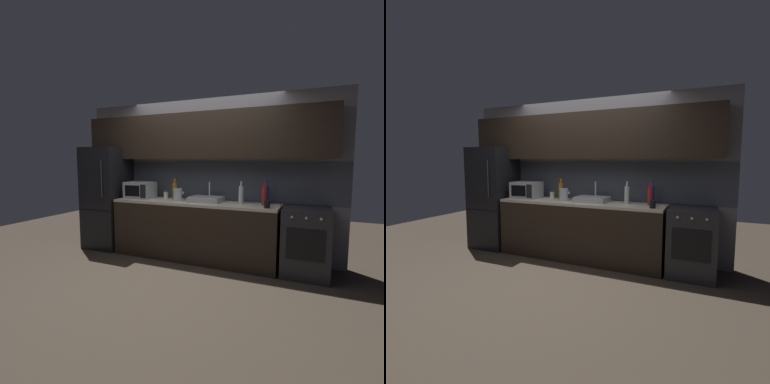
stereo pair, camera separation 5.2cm
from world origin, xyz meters
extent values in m
plane|color=#2D261E|center=(0.00, 0.00, 0.00)|extent=(10.00, 10.00, 0.00)
cube|color=slate|center=(0.00, 1.30, 1.25)|extent=(4.31, 0.10, 2.50)
cube|color=#3D424C|center=(0.00, 1.25, 1.20)|extent=(4.31, 0.01, 0.60)
cube|color=black|center=(0.00, 1.08, 1.90)|extent=(3.96, 0.34, 0.70)
cube|color=black|center=(0.00, 0.90, 0.43)|extent=(2.57, 0.60, 0.86)
cube|color=beige|center=(0.00, 0.90, 0.88)|extent=(2.57, 0.60, 0.04)
cube|color=black|center=(-1.66, 0.90, 0.87)|extent=(0.68, 0.66, 1.75)
cube|color=black|center=(-1.66, 0.57, 0.70)|extent=(0.67, 0.00, 0.01)
cylinder|color=#333333|center=(-1.48, 0.55, 1.22)|extent=(0.02, 0.02, 0.61)
cube|color=#232326|center=(1.62, 0.90, 0.45)|extent=(0.60, 0.60, 0.90)
cube|color=black|center=(1.62, 0.60, 0.50)|extent=(0.45, 0.01, 0.40)
cylinder|color=#B2B2B7|center=(1.46, 0.59, 0.83)|extent=(0.03, 0.02, 0.03)
cylinder|color=#B2B2B7|center=(1.62, 0.59, 0.83)|extent=(0.03, 0.02, 0.03)
cylinder|color=#B2B2B7|center=(1.79, 0.59, 0.83)|extent=(0.03, 0.02, 0.03)
cube|color=#A8AAAF|center=(-0.98, 0.92, 1.04)|extent=(0.46, 0.34, 0.27)
cube|color=black|center=(-1.03, 0.75, 1.04)|extent=(0.28, 0.01, 0.18)
cube|color=black|center=(-0.82, 0.75, 1.04)|extent=(0.10, 0.01, 0.22)
cube|color=#ADAFB5|center=(0.20, 0.93, 0.94)|extent=(0.48, 0.38, 0.08)
cylinder|color=silver|center=(0.20, 1.06, 1.09)|extent=(0.02, 0.02, 0.22)
cylinder|color=#B7BABF|center=(-0.26, 0.88, 1.00)|extent=(0.14, 0.14, 0.19)
sphere|color=black|center=(-0.26, 0.88, 1.11)|extent=(0.02, 0.02, 0.02)
cone|color=#B7BABF|center=(-0.17, 0.88, 1.04)|extent=(0.03, 0.03, 0.05)
cylinder|color=silver|center=(0.72, 0.95, 1.03)|extent=(0.07, 0.07, 0.26)
cylinder|color=silver|center=(0.72, 0.95, 1.19)|extent=(0.03, 0.03, 0.07)
cylinder|color=#A82323|center=(1.06, 0.94, 1.03)|extent=(0.07, 0.07, 0.26)
cylinder|color=#A82323|center=(1.06, 0.94, 1.19)|extent=(0.03, 0.03, 0.07)
cylinder|color=#234299|center=(1.06, 1.10, 1.03)|extent=(0.07, 0.07, 0.26)
cylinder|color=#234299|center=(1.06, 1.10, 1.20)|extent=(0.03, 0.03, 0.07)
cylinder|color=#B27019|center=(-0.38, 1.01, 1.03)|extent=(0.08, 0.08, 0.26)
cylinder|color=#B27019|center=(-0.38, 1.01, 1.20)|extent=(0.03, 0.03, 0.07)
cylinder|color=silver|center=(-0.56, 1.04, 0.95)|extent=(0.07, 0.07, 0.10)
cylinder|color=black|center=(1.13, 0.71, 0.95)|extent=(0.08, 0.08, 0.10)
camera|label=1|loc=(1.75, -3.11, 1.52)|focal=26.98mm
camera|label=2|loc=(1.80, -3.09, 1.52)|focal=26.98mm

